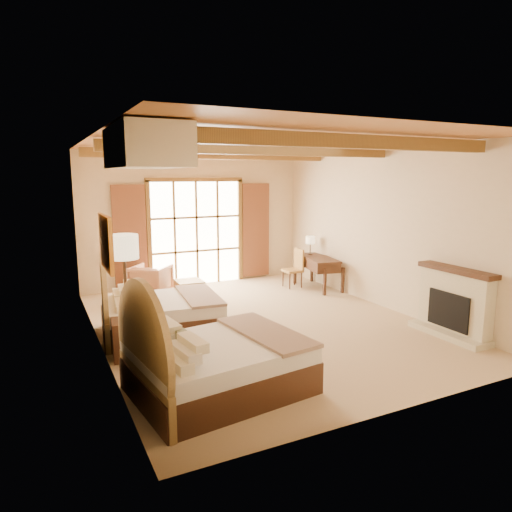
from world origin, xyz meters
TOP-DOWN VIEW (x-y plane):
  - floor at (0.00, 0.00)m, footprint 7.00×7.00m
  - wall_back at (0.00, 3.50)m, footprint 5.50×0.00m
  - wall_left at (-2.75, 0.00)m, footprint 0.00×7.00m
  - wall_right at (2.75, 0.00)m, footprint 0.00×7.00m
  - ceiling at (0.00, 0.00)m, footprint 7.00×7.00m
  - ceiling_beams at (0.00, 0.00)m, footprint 5.39×4.60m
  - french_doors at (0.00, 3.44)m, footprint 3.95×0.08m
  - fireplace at (2.60, -2.00)m, footprint 0.46×1.40m
  - painting at (-2.70, -0.75)m, footprint 0.06×0.95m
  - canopy_valance at (-2.40, -2.00)m, footprint 0.70×1.40m
  - bed_near at (-1.78, -2.14)m, footprint 2.22×1.78m
  - bed_far at (-1.86, 0.29)m, footprint 2.08×1.66m
  - nightstand at (-2.43, -0.56)m, footprint 0.53×0.53m
  - floor_lamp at (-2.50, -0.89)m, footprint 0.40×0.40m
  - armchair at (-1.34, 2.67)m, footprint 1.09×1.10m
  - ottoman at (-0.63, 2.16)m, footprint 0.58×0.58m
  - desk at (2.43, 1.76)m, footprint 0.86×1.47m
  - desk_chair at (1.94, 2.09)m, footprint 0.41×0.41m
  - desk_lamp at (2.47, 2.18)m, footprint 0.22×0.22m

SIDE VIEW (x-z plane):
  - floor at x=0.00m, z-range 0.00..0.00m
  - ottoman at x=-0.63m, z-range 0.00..0.41m
  - desk_chair at x=1.94m, z-range -0.17..0.75m
  - nightstand at x=-2.43m, z-range 0.00..0.58m
  - armchair at x=-1.34m, z-range 0.00..0.72m
  - bed_far at x=-1.86m, z-range -0.25..1.02m
  - desk at x=2.43m, z-range 0.03..0.77m
  - bed_near at x=-1.78m, z-range -0.27..1.08m
  - fireplace at x=2.60m, z-range -0.07..1.09m
  - desk_lamp at x=2.47m, z-range 0.86..1.30m
  - french_doors at x=0.00m, z-range -0.05..2.55m
  - floor_lamp at x=-2.50m, z-range 0.65..2.52m
  - wall_back at x=0.00m, z-range -1.15..4.35m
  - wall_left at x=-2.75m, z-range -1.90..5.10m
  - wall_right at x=2.75m, z-range -1.90..5.10m
  - painting at x=-2.70m, z-range 1.38..2.12m
  - canopy_valance at x=-2.40m, z-range 2.73..3.18m
  - ceiling_beams at x=0.00m, z-range 2.99..3.17m
  - ceiling at x=0.00m, z-range 3.20..3.20m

